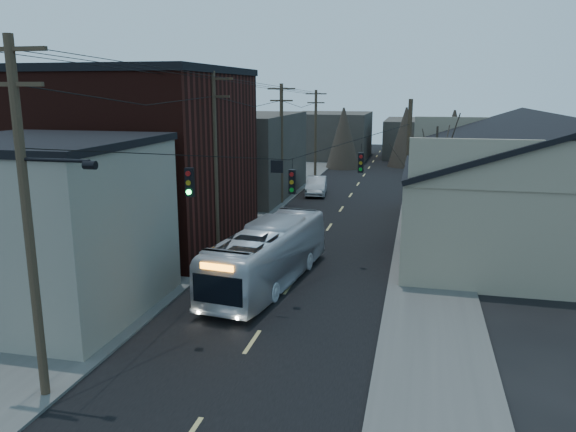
# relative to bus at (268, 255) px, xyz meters

# --- Properties ---
(road_surface) EXTENTS (9.00, 110.00, 0.02)m
(road_surface) POSITION_rel_bus_xyz_m (1.05, 15.83, -1.45)
(road_surface) COLOR black
(road_surface) RESTS_ON ground
(sidewalk_left) EXTENTS (4.00, 110.00, 0.12)m
(sidewalk_left) POSITION_rel_bus_xyz_m (-5.45, 15.83, -1.40)
(sidewalk_left) COLOR #474744
(sidewalk_left) RESTS_ON ground
(sidewalk_right) EXTENTS (4.00, 110.00, 0.12)m
(sidewalk_right) POSITION_rel_bus_xyz_m (7.55, 15.83, -1.40)
(sidewalk_right) COLOR #474744
(sidewalk_right) RESTS_ON ground
(building_clapboard) EXTENTS (8.00, 8.00, 7.00)m
(building_clapboard) POSITION_rel_bus_xyz_m (-7.95, -5.17, 2.04)
(building_clapboard) COLOR gray
(building_clapboard) RESTS_ON ground
(building_brick) EXTENTS (10.00, 12.00, 10.00)m
(building_brick) POSITION_rel_bus_xyz_m (-8.95, 5.83, 3.54)
(building_brick) COLOR black
(building_brick) RESTS_ON ground
(building_left_far) EXTENTS (9.00, 14.00, 7.00)m
(building_left_far) POSITION_rel_bus_xyz_m (-8.45, 21.83, 2.04)
(building_left_far) COLOR #36312B
(building_left_far) RESTS_ON ground
(warehouse) EXTENTS (16.16, 20.60, 7.73)m
(warehouse) POSITION_rel_bus_xyz_m (14.05, 10.83, 1.24)
(warehouse) COLOR gray
(warehouse) RESTS_ON ground
(building_far_left) EXTENTS (10.00, 12.00, 6.00)m
(building_far_left) POSITION_rel_bus_xyz_m (-4.95, 50.83, 1.54)
(building_far_left) COLOR #36312B
(building_far_left) RESTS_ON ground
(building_far_right) EXTENTS (12.00, 14.00, 5.00)m
(building_far_right) POSITION_rel_bus_xyz_m (8.05, 55.83, 1.04)
(building_far_right) COLOR #36312B
(building_far_right) RESTS_ON ground
(bare_tree) EXTENTS (0.40, 0.40, 7.20)m
(bare_tree) POSITION_rel_bus_xyz_m (7.55, 5.83, 2.14)
(bare_tree) COLOR black
(bare_tree) RESTS_ON ground
(utility_lines) EXTENTS (11.24, 45.28, 10.50)m
(utility_lines) POSITION_rel_bus_xyz_m (-2.06, 9.97, 3.50)
(utility_lines) COLOR #382B1E
(utility_lines) RESTS_ON ground
(bus) EXTENTS (3.73, 10.68, 2.91)m
(bus) POSITION_rel_bus_xyz_m (0.00, 0.00, 0.00)
(bus) COLOR silver
(bus) RESTS_ON ground
(parked_car) EXTENTS (2.22, 4.93, 1.57)m
(parked_car) POSITION_rel_bus_xyz_m (-1.95, 23.47, -0.67)
(parked_car) COLOR #A4A7AB
(parked_car) RESTS_ON ground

